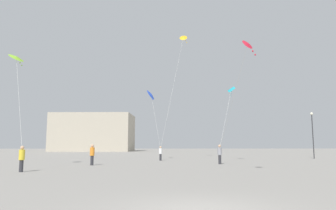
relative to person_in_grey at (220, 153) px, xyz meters
name	(u,v)px	position (x,y,z in m)	size (l,w,h in m)	color
person_in_grey	(220,153)	(0.00, 0.00, 0.00)	(0.38, 0.38, 1.75)	#2D2D33
person_in_orange	(92,154)	(-11.18, -1.23, 0.01)	(0.38, 0.38, 1.77)	#2D2D33
person_in_yellow	(22,158)	(-14.29, -7.82, -0.05)	(0.36, 0.36, 1.65)	#2D2D33
person_in_white	(160,153)	(-5.26, 6.76, -0.09)	(0.35, 0.35, 1.59)	#2D2D33
kite_cobalt_diamond	(151,95)	(-6.37, 8.04, 6.64)	(1.76, 2.08, 6.93)	blue
kite_crimson_diamond	(247,49)	(-0.44, -10.78, 6.31)	(0.92, 11.53, 6.50)	red
kite_lime_diamond	(16,58)	(-16.78, -3.98, 7.58)	(3.27, 4.65, 7.67)	#8CD12D
kite_amber_diamond	(183,39)	(-2.48, 8.92, 13.78)	(3.35, 2.61, 14.09)	yellow
kite_cyan_delta	(231,91)	(2.27, 4.56, 6.56)	(2.76, 5.23, 6.66)	#1EB2C6
building_left_hall	(94,133)	(-23.61, 61.71, 4.25)	(22.36, 15.38, 10.41)	#B2A893
lamppost_east	(312,128)	(14.17, 10.84, 2.90)	(0.36, 0.36, 5.88)	#2D2D30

